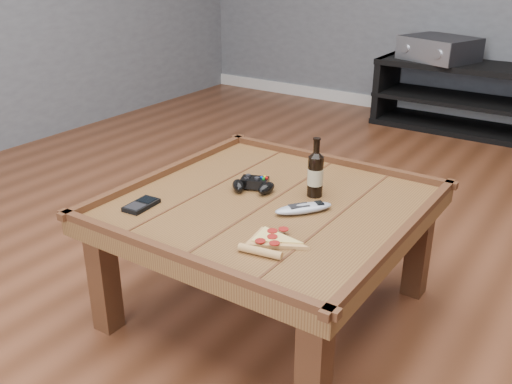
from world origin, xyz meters
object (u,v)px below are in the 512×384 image
Objects in this scene: beer_bottle at (315,173)px; av_receiver at (439,49)px; game_controller at (253,185)px; remote_control at (304,208)px; coffee_table at (269,217)px; media_console at (472,99)px; smartphone at (141,205)px; pizza_slice at (271,241)px.

beer_bottle and av_receiver have the same top height.
remote_control is at bearing -34.39° from game_controller.
media_console reaches higher than coffee_table.
game_controller is 2.70m from av_receiver.
beer_bottle is 1.65× the size of smartphone.
remote_control reaches higher than pizza_slice.
smartphone is at bearing -96.46° from media_console.
remote_control is at bearing 86.97° from pizza_slice.
smartphone is at bearing -140.37° from coffee_table.
game_controller is 1.26× the size of smartphone.
media_console is 2.77m from remote_control.
smartphone is at bearing -136.62° from beer_bottle.
av_receiver reaches higher than coffee_table.
pizza_slice is 0.25m from remote_control.
coffee_table is at bearing -63.50° from av_receiver.
beer_bottle is 1.31× the size of game_controller.
coffee_table is 0.23m from beer_bottle.
coffee_table is 7.81× the size of smartphone.
av_receiver is (-0.46, 3.00, 0.13)m from pizza_slice.
pizza_slice is 0.45× the size of av_receiver.
coffee_table is at bearing -90.00° from media_console.
pizza_slice is at bearing -0.64° from smartphone.
pizza_slice is 0.51m from smartphone.
pizza_slice is (0.17, -3.01, 0.21)m from media_console.
game_controller is at bearing 50.95° from smartphone.
coffee_table is 0.14m from game_controller.
media_console reaches higher than game_controller.
beer_bottle reaches higher than smartphone.
coffee_table is 0.16m from remote_control.
game_controller is 0.41m from smartphone.
media_console is 10.62× the size of smartphone.
remote_control reaches higher than smartphone.
beer_bottle is 1.08× the size of remote_control.
beer_bottle is at bearing 89.93° from pizza_slice.
media_console reaches higher than remote_control.
remote_control is 0.34× the size of av_receiver.
media_console is at bearing 83.79° from pizza_slice.
av_receiver is (-0.29, -0.01, 0.34)m from media_console.
beer_bottle is at bearing -87.71° from media_console.
game_controller reaches higher than remote_control.
beer_bottle is 0.62m from smartphone.
coffee_table is at bearing 35.83° from smartphone.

